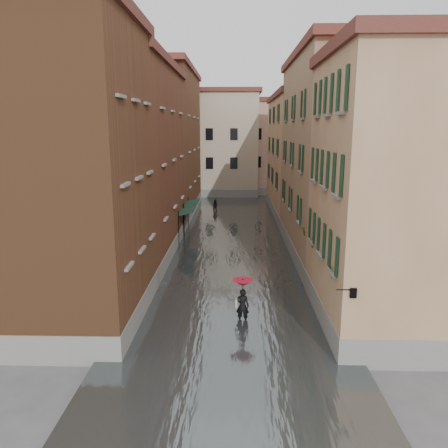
# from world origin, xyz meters

# --- Properties ---
(ground) EXTENTS (120.00, 120.00, 0.00)m
(ground) POSITION_xyz_m (0.00, 0.00, 0.00)
(ground) COLOR #525254
(ground) RESTS_ON ground
(floodwater) EXTENTS (10.00, 60.00, 0.20)m
(floodwater) POSITION_xyz_m (0.00, 13.00, 0.10)
(floodwater) COLOR #484F50
(floodwater) RESTS_ON ground
(building_left_near) EXTENTS (6.00, 8.00, 13.00)m
(building_left_near) POSITION_xyz_m (-7.00, -2.00, 6.50)
(building_left_near) COLOR brown
(building_left_near) RESTS_ON ground
(building_left_mid) EXTENTS (6.00, 14.00, 12.50)m
(building_left_mid) POSITION_xyz_m (-7.00, 9.00, 6.25)
(building_left_mid) COLOR brown
(building_left_mid) RESTS_ON ground
(building_left_far) EXTENTS (6.00, 16.00, 14.00)m
(building_left_far) POSITION_xyz_m (-7.00, 24.00, 7.00)
(building_left_far) COLOR brown
(building_left_far) RESTS_ON ground
(building_right_near) EXTENTS (6.00, 8.00, 11.50)m
(building_right_near) POSITION_xyz_m (7.00, -2.00, 5.75)
(building_right_near) COLOR #A77A56
(building_right_near) RESTS_ON ground
(building_right_mid) EXTENTS (6.00, 14.00, 13.00)m
(building_right_mid) POSITION_xyz_m (7.00, 9.00, 6.50)
(building_right_mid) COLOR #97795B
(building_right_mid) RESTS_ON ground
(building_right_far) EXTENTS (6.00, 16.00, 11.50)m
(building_right_far) POSITION_xyz_m (7.00, 24.00, 5.75)
(building_right_far) COLOR #A77A56
(building_right_far) RESTS_ON ground
(building_end_cream) EXTENTS (12.00, 9.00, 13.00)m
(building_end_cream) POSITION_xyz_m (-3.00, 38.00, 6.50)
(building_end_cream) COLOR #B2A68E
(building_end_cream) RESTS_ON ground
(building_end_pink) EXTENTS (10.00, 9.00, 12.00)m
(building_end_pink) POSITION_xyz_m (6.00, 40.00, 6.00)
(building_end_pink) COLOR tan
(building_end_pink) RESTS_ON ground
(awning_near) EXTENTS (1.09, 2.99, 2.80)m
(awning_near) POSITION_xyz_m (-3.49, 11.96, 2.47)
(awning_near) COLOR #142E23
(awning_near) RESTS_ON ground
(awning_far) EXTENTS (1.09, 3.34, 2.80)m
(awning_far) POSITION_xyz_m (-3.48, 15.55, 2.47)
(awning_far) COLOR #142E23
(awning_far) RESTS_ON ground
(wall_lantern) EXTENTS (0.71, 0.22, 0.35)m
(wall_lantern) POSITION_xyz_m (4.33, -6.00, 3.01)
(wall_lantern) COLOR black
(wall_lantern) RESTS_ON ground
(window_planters) EXTENTS (0.59, 7.83, 0.84)m
(window_planters) POSITION_xyz_m (4.12, -0.45, 3.51)
(window_planters) COLOR brown
(window_planters) RESTS_ON ground
(pedestrian_main) EXTENTS (0.99, 0.99, 2.06)m
(pedestrian_main) POSITION_xyz_m (0.54, -2.16, 1.28)
(pedestrian_main) COLOR black
(pedestrian_main) RESTS_ON ground
(pedestrian_far) EXTENTS (0.69, 0.54, 1.41)m
(pedestrian_far) POSITION_xyz_m (-1.88, 24.64, 0.70)
(pedestrian_far) COLOR black
(pedestrian_far) RESTS_ON ground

